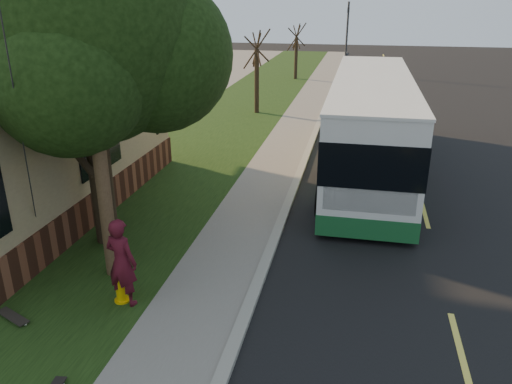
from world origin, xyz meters
TOP-DOWN VIEW (x-y plane):
  - ground at (0.00, 0.00)m, footprint 120.00×120.00m
  - road at (4.00, 10.00)m, footprint 8.00×80.00m
  - curb at (0.00, 10.00)m, footprint 0.25×80.00m
  - sidewalk at (-1.00, 10.00)m, footprint 2.00×80.00m
  - grass_verge at (-4.50, 10.00)m, footprint 5.00×80.00m
  - fire_hydrant at (-2.60, 0.00)m, footprint 0.32×0.32m
  - utility_pole at (-3.31, 0.99)m, footprint 2.86×3.21m
  - leafy_tree at (-4.17, 2.65)m, footprint 6.30×6.00m
  - bare_tree_near at (-3.50, 18.00)m, footprint 1.38×1.21m
  - bare_tree_far at (-3.00, 30.00)m, footprint 1.38×1.21m
  - traffic_signal at (0.50, 34.00)m, footprint 0.18×0.22m
  - transit_bus at (2.30, 9.78)m, footprint 2.85×12.36m
  - skateboarder at (-2.50, -0.04)m, footprint 0.77×0.59m
  - skateboard_spare at (-4.40, -1.03)m, footprint 0.85×0.52m
  - dumpster at (-8.33, 6.95)m, footprint 1.63×1.43m
  - distant_car at (2.17, 31.34)m, footprint 1.97×4.23m

SIDE VIEW (x-z plane):
  - ground at x=0.00m, z-range 0.00..0.00m
  - road at x=4.00m, z-range 0.00..0.01m
  - grass_verge at x=-4.50m, z-range 0.00..0.07m
  - sidewalk at x=-1.00m, z-range 0.00..0.08m
  - curb at x=0.00m, z-range 0.00..0.12m
  - skateboard_spare at x=-4.40m, z-range 0.09..0.17m
  - fire_hydrant at x=-2.60m, z-range 0.06..0.80m
  - dumpster at x=-8.33m, z-range 0.04..1.27m
  - distant_car at x=2.17m, z-range 0.00..1.40m
  - skateboarder at x=-2.50m, z-range 0.07..1.95m
  - transit_bus at x=2.30m, z-range 0.11..3.45m
  - bare_tree_far at x=-3.00m, z-range -0.01..4.02m
  - bare_tree_near at x=-3.50m, z-range 0.00..4.30m
  - traffic_signal at x=0.50m, z-range 0.41..5.91m
  - utility_pole at x=-3.31m, z-range 0.10..9.17m
  - leafy_tree at x=-4.17m, z-range 1.27..9.07m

